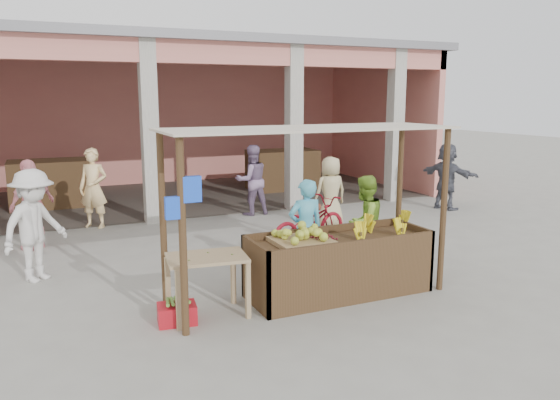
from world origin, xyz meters
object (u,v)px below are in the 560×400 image
fruit_stall (339,267)px  red_crate (177,314)px  motorcycle (309,223)px  vendor_green (364,220)px  vendor_blue (306,226)px  side_table (207,266)px

fruit_stall → red_crate: (-2.36, -0.07, -0.28)m
red_crate → motorcycle: (3.03, 2.29, 0.38)m
fruit_stall → red_crate: fruit_stall is taller
fruit_stall → vendor_green: (1.00, 0.89, 0.41)m
vendor_blue → vendor_green: bearing=-175.2°
red_crate → vendor_green: size_ratio=0.29×
vendor_green → motorcycle: size_ratio=0.84×
fruit_stall → side_table: size_ratio=2.43×
vendor_green → motorcycle: (-0.33, 1.33, -0.30)m
motorcycle → red_crate: bearing=107.7°
red_crate → vendor_green: bearing=23.8°
side_table → motorcycle: (2.61, 2.23, -0.16)m
red_crate → vendor_blue: 2.54m
fruit_stall → red_crate: size_ratio=5.52×
vendor_blue → motorcycle: (0.77, 1.37, -0.32)m
fruit_stall → side_table: bearing=-179.7°
motorcycle → fruit_stall: bearing=143.9°
side_table → vendor_green: (2.94, 0.90, 0.15)m
vendor_blue → side_table: bearing=27.4°
side_table → vendor_green: bearing=24.3°
fruit_stall → vendor_green: bearing=41.8°
fruit_stall → red_crate: 2.38m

